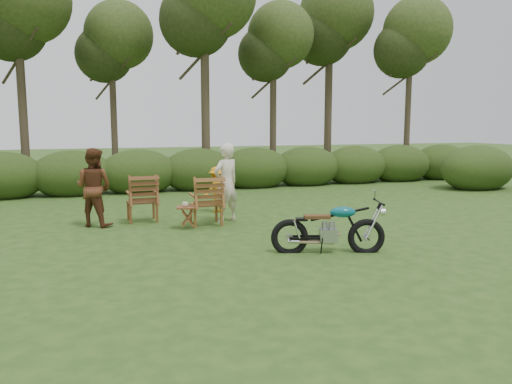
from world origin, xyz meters
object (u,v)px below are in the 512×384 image
object	(u,v)px
adult_b	(96,226)
side_table	(188,218)
lawn_chair_right	(206,225)
adult_a	(226,221)
motorcycle	(328,252)
cup	(185,204)
child	(217,212)
lawn_chair_left	(143,221)

from	to	relation	value
adult_b	side_table	bearing A→B (deg)	-172.07
lawn_chair_right	adult_b	size ratio (longest dim) A/B	0.63
adult_a	motorcycle	bearing A→B (deg)	82.51
cup	adult_b	world-z (taller)	adult_b
adult_a	adult_b	world-z (taller)	adult_a
cup	child	xyz separation A→B (m)	(1.15, 1.70, -0.52)
motorcycle	adult_a	bearing A→B (deg)	124.03
motorcycle	adult_a	size ratio (longest dim) A/B	1.05
side_table	adult_b	bearing A→B (deg)	153.35
motorcycle	adult_b	xyz separation A→B (m)	(-3.71, 3.68, 0.00)
motorcycle	adult_b	size ratio (longest dim) A/B	1.09
adult_a	lawn_chair_right	bearing A→B (deg)	-3.33
motorcycle	cup	distance (m)	3.40
side_table	cup	size ratio (longest dim) A/B	3.78
motorcycle	lawn_chair_left	bearing A→B (deg)	143.23
cup	adult_b	distance (m)	2.08
lawn_chair_left	side_table	world-z (taller)	lawn_chair_left
child	adult_b	bearing A→B (deg)	-4.20
motorcycle	side_table	distance (m)	3.34
child	adult_a	bearing A→B (deg)	65.42
motorcycle	lawn_chair_left	size ratio (longest dim) A/B	1.73
child	side_table	bearing A→B (deg)	37.98
lawn_chair_left	adult_a	world-z (taller)	adult_a
lawn_chair_right	lawn_chair_left	distance (m)	1.53
cup	side_table	bearing A→B (deg)	-6.17
child	cup	bearing A→B (deg)	36.89
side_table	adult_a	bearing A→B (deg)	25.04
motorcycle	lawn_chair_right	xyz separation A→B (m)	(-1.41, 3.03, 0.00)
adult_b	cup	bearing A→B (deg)	-172.51
motorcycle	side_table	xyz separation A→B (m)	(-1.88, 2.76, 0.24)
motorcycle	child	world-z (taller)	child
lawn_chair_right	cup	size ratio (longest dim) A/B	8.59
lawn_chair_left	adult_b	distance (m)	1.05
side_table	child	world-z (taller)	child
lawn_chair_right	child	xyz separation A→B (m)	(0.64, 1.43, 0.00)
cup	adult_a	size ratio (longest dim) A/B	0.07
side_table	lawn_chair_right	bearing A→B (deg)	30.51
cup	child	world-z (taller)	child
lawn_chair_right	adult_a	size ratio (longest dim) A/B	0.61
motorcycle	adult_b	world-z (taller)	adult_b
lawn_chair_right	cup	world-z (taller)	cup
lawn_chair_left	cup	xyz separation A→B (m)	(0.76, -1.11, 0.52)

